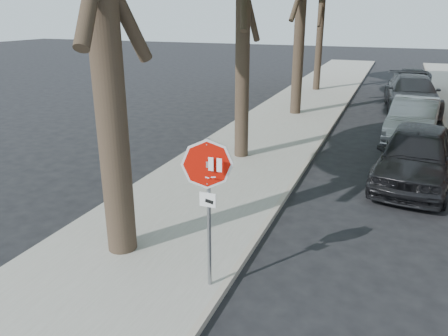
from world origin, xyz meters
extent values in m
plane|color=black|center=(0.00, 0.00, 0.00)|extent=(120.00, 120.00, 0.00)
cube|color=gray|center=(-2.50, 12.00, 0.06)|extent=(4.00, 55.00, 0.12)
cube|color=#9E9384|center=(-0.45, 12.00, 0.07)|extent=(0.12, 55.00, 0.13)
cylinder|color=gray|center=(-0.70, 0.00, 1.42)|extent=(0.06, 0.06, 2.60)
cube|color=#99999E|center=(-0.70, -0.03, 2.32)|extent=(0.05, 0.06, 0.10)
cylinder|color=#99999E|center=(-0.70, -0.03, 2.32)|extent=(0.76, 0.32, 0.82)
cylinder|color=white|center=(-0.70, -0.05, 2.32)|extent=(0.76, 0.32, 0.82)
cylinder|color=red|center=(-0.70, -0.05, 2.32)|extent=(0.68, 0.29, 0.74)
cube|color=white|center=(-0.91, -0.06, 2.34)|extent=(0.08, 0.00, 0.22)
cube|color=white|center=(-0.77, -0.06, 2.34)|extent=(0.08, 0.00, 0.22)
cube|color=white|center=(-0.63, -0.06, 2.34)|extent=(0.08, 0.00, 0.22)
cube|color=white|center=(-0.49, -0.06, 2.34)|extent=(0.08, 0.00, 0.22)
cube|color=silver|center=(-0.81, -0.07, 2.13)|extent=(0.08, 0.00, 0.03)
cube|color=silver|center=(-0.70, -0.07, 2.11)|extent=(0.08, 0.00, 0.03)
cube|color=silver|center=(-0.59, -0.07, 2.13)|extent=(0.08, 0.00, 0.03)
cube|color=white|center=(-0.70, -0.04, 1.72)|extent=(0.28, 0.02, 0.24)
cube|color=black|center=(-0.67, -0.05, 1.70)|extent=(0.15, 0.00, 0.08)
cylinder|color=black|center=(-2.60, 7.00, 4.87)|extent=(0.44, 0.44, 9.50)
cylinder|color=black|center=(-2.70, 21.00, 4.62)|extent=(0.40, 0.40, 9.00)
imported|color=black|center=(2.60, 6.76, 0.82)|extent=(2.47, 4.98, 1.63)
imported|color=#94969B|center=(2.60, 11.73, 0.75)|extent=(2.06, 4.69, 1.50)
imported|color=#4C4C51|center=(2.60, 17.16, 0.83)|extent=(2.79, 5.88, 1.66)
imported|color=black|center=(2.60, 22.74, 0.68)|extent=(2.56, 5.00, 1.35)
camera|label=1|loc=(1.88, -5.87, 4.53)|focal=35.00mm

